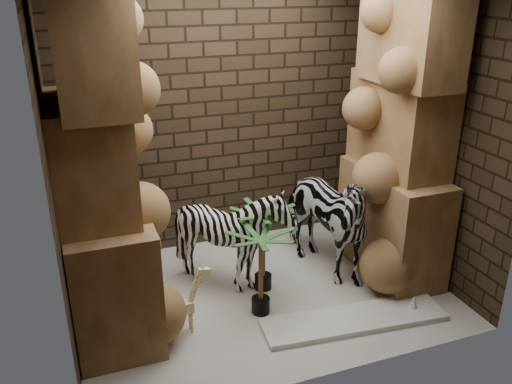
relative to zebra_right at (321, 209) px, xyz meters
name	(u,v)px	position (x,y,z in m)	size (l,w,h in m)	color
floor	(263,293)	(-0.70, -0.20, -0.72)	(3.50, 3.50, 0.00)	silver
wall_back	(222,115)	(-0.70, 1.05, 0.78)	(3.50, 3.50, 0.00)	black
wall_front	(329,200)	(-0.70, -1.45, 0.78)	(3.50, 3.50, 0.00)	black
wall_left	(52,171)	(-2.45, -0.20, 0.78)	(3.00, 3.00, 0.00)	black
wall_right	(430,129)	(1.05, -0.20, 0.78)	(3.00, 3.00, 0.00)	black
rock_pillar_left	(99,166)	(-2.10, -0.20, 0.78)	(0.68, 1.30, 3.00)	tan
rock_pillar_right	(401,132)	(0.72, -0.20, 0.78)	(0.58, 1.25, 3.00)	tan
zebra_right	(321,209)	(0.00, 0.00, 0.00)	(0.65, 1.21, 1.43)	white
zebra_left	(233,242)	(-0.93, 0.02, -0.22)	(0.89, 1.10, 1.00)	white
giraffe_toy	(180,301)	(-1.58, -0.53, -0.39)	(0.33, 0.11, 0.65)	#FDEFA2
palm_front	(263,248)	(-0.66, -0.11, -0.27)	(0.36, 0.36, 0.89)	#1D4E1C
palm_back	(261,273)	(-0.83, -0.48, -0.29)	(0.36, 0.36, 0.84)	#1D4E1C
surfboard	(354,319)	(-0.09, -0.91, -0.69)	(1.69, 0.41, 0.05)	white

